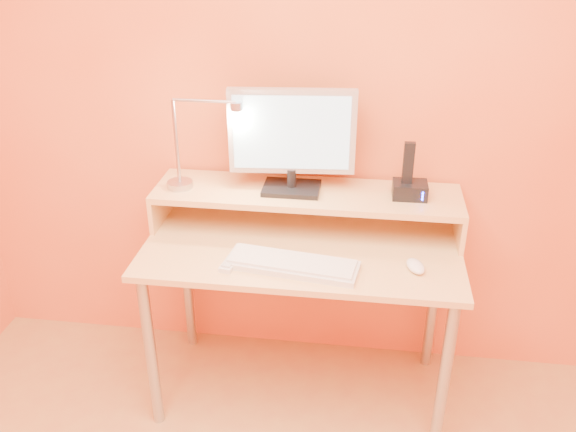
# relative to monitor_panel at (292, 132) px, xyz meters

# --- Properties ---
(wall_back) EXTENTS (3.00, 0.04, 2.50)m
(wall_back) POSITION_rel_monitor_panel_xyz_m (0.06, 0.16, 0.13)
(wall_back) COLOR #F4834F
(wall_back) RESTS_ON floor
(desk_leg_fl) EXTENTS (0.04, 0.04, 0.69)m
(desk_leg_fl) POSITION_rel_monitor_panel_xyz_m (-0.49, -0.41, -0.77)
(desk_leg_fl) COLOR #B0B0BA
(desk_leg_fl) RESTS_ON floor
(desk_leg_fr) EXTENTS (0.04, 0.04, 0.69)m
(desk_leg_fr) POSITION_rel_monitor_panel_xyz_m (0.61, -0.41, -0.77)
(desk_leg_fr) COLOR #B0B0BA
(desk_leg_fr) RESTS_ON floor
(desk_leg_bl) EXTENTS (0.04, 0.04, 0.69)m
(desk_leg_bl) POSITION_rel_monitor_panel_xyz_m (-0.49, 0.09, -0.77)
(desk_leg_bl) COLOR #B0B0BA
(desk_leg_bl) RESTS_ON floor
(desk_leg_br) EXTENTS (0.04, 0.04, 0.69)m
(desk_leg_br) POSITION_rel_monitor_panel_xyz_m (0.61, 0.09, -0.77)
(desk_leg_br) COLOR #B0B0BA
(desk_leg_br) RESTS_ON floor
(desk_lower) EXTENTS (1.20, 0.60, 0.02)m
(desk_lower) POSITION_rel_monitor_panel_xyz_m (0.06, -0.16, -0.41)
(desk_lower) COLOR #EFAB6B
(desk_lower) RESTS_ON floor
(shelf_riser_left) EXTENTS (0.02, 0.30, 0.14)m
(shelf_riser_left) POSITION_rel_monitor_panel_xyz_m (-0.53, -0.01, -0.33)
(shelf_riser_left) COLOR #EFAB6B
(shelf_riser_left) RESTS_ON desk_lower
(shelf_riser_right) EXTENTS (0.02, 0.30, 0.14)m
(shelf_riser_right) POSITION_rel_monitor_panel_xyz_m (0.65, -0.01, -0.33)
(shelf_riser_right) COLOR #EFAB6B
(shelf_riser_right) RESTS_ON desk_lower
(desk_shelf) EXTENTS (1.20, 0.30, 0.02)m
(desk_shelf) POSITION_rel_monitor_panel_xyz_m (0.06, -0.01, -0.25)
(desk_shelf) COLOR #EFAB6B
(desk_shelf) RESTS_ON desk_lower
(monitor_foot) EXTENTS (0.22, 0.16, 0.02)m
(monitor_foot) POSITION_rel_monitor_panel_xyz_m (0.00, -0.01, -0.23)
(monitor_foot) COLOR black
(monitor_foot) RESTS_ON desk_shelf
(monitor_neck) EXTENTS (0.04, 0.04, 0.07)m
(monitor_neck) POSITION_rel_monitor_panel_xyz_m (0.00, -0.01, -0.19)
(monitor_neck) COLOR black
(monitor_neck) RESTS_ON monitor_foot
(monitor_panel) EXTENTS (0.48, 0.08, 0.33)m
(monitor_panel) POSITION_rel_monitor_panel_xyz_m (0.00, 0.00, 0.00)
(monitor_panel) COLOR #B5B5B5
(monitor_panel) RESTS_ON monitor_neck
(monitor_back) EXTENTS (0.43, 0.05, 0.28)m
(monitor_back) POSITION_rel_monitor_panel_xyz_m (-0.00, 0.02, 0.00)
(monitor_back) COLOR black
(monitor_back) RESTS_ON monitor_panel
(monitor_screen) EXTENTS (0.43, 0.04, 0.28)m
(monitor_screen) POSITION_rel_monitor_panel_xyz_m (-0.00, -0.02, 0.00)
(monitor_screen) COLOR #97CBE5
(monitor_screen) RESTS_ON monitor_panel
(lamp_base) EXTENTS (0.10, 0.10, 0.02)m
(lamp_base) POSITION_rel_monitor_panel_xyz_m (-0.44, -0.04, -0.23)
(lamp_base) COLOR #B0B0BA
(lamp_base) RESTS_ON desk_shelf
(lamp_post) EXTENTS (0.01, 0.01, 0.33)m
(lamp_post) POSITION_rel_monitor_panel_xyz_m (-0.44, -0.04, -0.05)
(lamp_post) COLOR #B0B0BA
(lamp_post) RESTS_ON lamp_base
(lamp_arm) EXTENTS (0.24, 0.01, 0.01)m
(lamp_arm) POSITION_rel_monitor_panel_xyz_m (-0.32, -0.04, 0.12)
(lamp_arm) COLOR #B0B0BA
(lamp_arm) RESTS_ON lamp_post
(lamp_head) EXTENTS (0.04, 0.04, 0.03)m
(lamp_head) POSITION_rel_monitor_panel_xyz_m (-0.20, -0.04, 0.10)
(lamp_head) COLOR #B0B0BA
(lamp_head) RESTS_ON lamp_arm
(lamp_bulb) EXTENTS (0.03, 0.03, 0.00)m
(lamp_bulb) POSITION_rel_monitor_panel_xyz_m (-0.20, -0.04, 0.09)
(lamp_bulb) COLOR #FFEAC6
(lamp_bulb) RESTS_ON lamp_head
(phone_dock) EXTENTS (0.13, 0.10, 0.06)m
(phone_dock) POSITION_rel_monitor_panel_xyz_m (0.45, -0.01, -0.21)
(phone_dock) COLOR black
(phone_dock) RESTS_ON desk_shelf
(phone_handset) EXTENTS (0.04, 0.03, 0.16)m
(phone_handset) POSITION_rel_monitor_panel_xyz_m (0.44, -0.01, -0.10)
(phone_handset) COLOR black
(phone_handset) RESTS_ON phone_dock
(phone_led) EXTENTS (0.01, 0.00, 0.04)m
(phone_led) POSITION_rel_monitor_panel_xyz_m (0.50, -0.06, -0.21)
(phone_led) COLOR #3339FF
(phone_led) RESTS_ON phone_dock
(keyboard) EXTENTS (0.49, 0.22, 0.02)m
(keyboard) POSITION_rel_monitor_panel_xyz_m (0.04, -0.32, -0.39)
(keyboard) COLOR silver
(keyboard) RESTS_ON desk_lower
(mouse) EXTENTS (0.09, 0.11, 0.03)m
(mouse) POSITION_rel_monitor_panel_xyz_m (0.48, -0.28, -0.38)
(mouse) COLOR white
(mouse) RESTS_ON desk_lower
(remote_control) EXTENTS (0.07, 0.17, 0.02)m
(remote_control) POSITION_rel_monitor_panel_xyz_m (-0.18, -0.31, -0.39)
(remote_control) COLOR silver
(remote_control) RESTS_ON desk_lower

